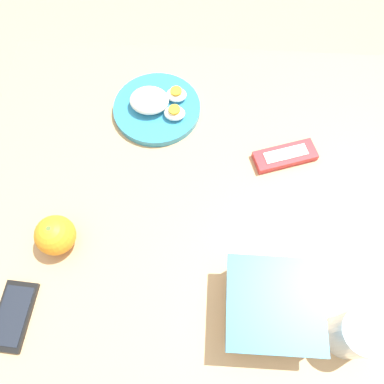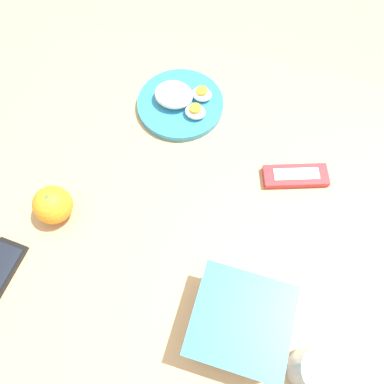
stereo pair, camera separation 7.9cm
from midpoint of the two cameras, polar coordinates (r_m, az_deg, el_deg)
name	(u,v)px [view 2 (the right image)]	position (r m, az deg, el deg)	size (l,w,h in m)	color
ground_plane	(193,276)	(1.53, 1.68, -12.88)	(10.00, 10.00, 0.00)	gray
table	(194,213)	(0.89, 2.84, -3.45)	(1.00, 0.89, 0.75)	tan
food_container	(239,323)	(0.72, 10.49, -19.40)	(0.17, 0.16, 0.09)	white
orange_fruit	(53,205)	(0.80, -17.88, -2.18)	(0.08, 0.08, 0.08)	orange
rice_plate	(180,102)	(0.93, 0.68, 13.38)	(0.21, 0.21, 0.06)	teal
candy_bar	(295,176)	(0.87, 18.00, 2.07)	(0.15, 0.09, 0.02)	#B7282D
drinking_glass	(316,371)	(0.73, 21.64, -24.39)	(0.08, 0.08, 0.10)	silver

